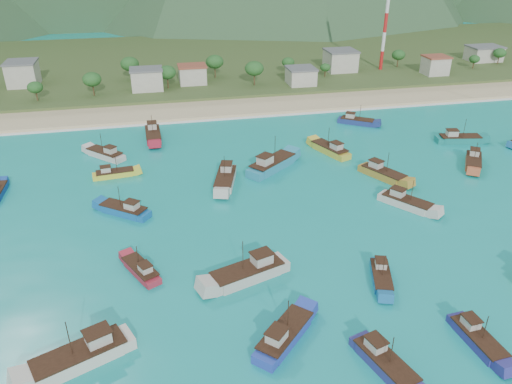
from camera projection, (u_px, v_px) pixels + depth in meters
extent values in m
plane|color=#0C877C|center=(323.00, 253.00, 81.79)|extent=(600.00, 600.00, 0.00)
cube|color=beige|center=(237.00, 107.00, 150.30)|extent=(400.00, 18.00, 1.20)
cube|color=#385123|center=(211.00, 62.00, 203.21)|extent=(400.00, 110.00, 2.40)
cube|color=white|center=(243.00, 117.00, 142.07)|extent=(400.00, 2.50, 0.08)
cube|color=beige|center=(23.00, 74.00, 164.53)|extent=(9.24, 10.09, 7.49)
cube|color=beige|center=(147.00, 80.00, 160.16)|extent=(9.73, 7.56, 6.37)
cube|color=beige|center=(192.00, 75.00, 166.99)|extent=(8.79, 7.33, 5.68)
cube|color=beige|center=(301.00, 77.00, 166.47)|extent=(8.70, 8.78, 5.04)
cube|color=beige|center=(340.00, 61.00, 182.60)|extent=(10.34, 9.97, 6.96)
cube|color=beige|center=(435.00, 66.00, 177.83)|extent=(7.90, 7.03, 6.01)
cube|color=beige|center=(484.00, 54.00, 197.11)|extent=(12.26, 8.77, 5.25)
cylinder|color=red|center=(381.00, 60.00, 184.32)|extent=(1.20, 1.20, 6.65)
cylinder|color=white|center=(383.00, 42.00, 181.25)|extent=(1.20, 1.20, 6.65)
cylinder|color=red|center=(386.00, 23.00, 178.18)|extent=(1.20, 1.20, 6.65)
cylinder|color=white|center=(388.00, 3.00, 175.11)|extent=(1.20, 1.20, 6.65)
cube|color=#A22535|center=(141.00, 271.00, 76.94)|extent=(6.13, 8.78, 1.56)
cube|color=beige|center=(145.00, 268.00, 75.08)|extent=(2.28, 2.45, 1.27)
cylinder|color=#382114|center=(137.00, 256.00, 76.11)|extent=(0.12, 0.12, 3.50)
cube|color=teal|center=(273.00, 165.00, 110.71)|extent=(12.99, 11.64, 2.46)
cube|color=beige|center=(265.00, 160.00, 107.77)|extent=(3.94, 3.86, 2.00)
cylinder|color=#382114|center=(275.00, 148.00, 109.40)|extent=(0.12, 0.12, 5.53)
cube|color=beige|center=(80.00, 359.00, 60.57)|extent=(12.84, 8.25, 2.25)
cube|color=beige|center=(98.00, 337.00, 60.93)|extent=(3.48, 3.20, 1.83)
cylinder|color=#382114|center=(69.00, 339.00, 58.52)|extent=(0.12, 0.12, 5.07)
cube|color=#263FAC|center=(285.00, 336.00, 64.16)|extent=(9.84, 9.94, 1.96)
cube|color=beige|center=(277.00, 336.00, 61.69)|extent=(3.13, 3.14, 1.60)
cylinder|color=#382114|center=(288.00, 314.00, 63.15)|extent=(0.12, 0.12, 4.42)
cube|color=beige|center=(225.00, 181.00, 104.18)|extent=(6.63, 12.40, 2.16)
cube|color=beige|center=(226.00, 167.00, 105.43)|extent=(2.83, 3.19, 1.76)
cylinder|color=#382114|center=(224.00, 167.00, 101.97)|extent=(0.12, 0.12, 4.86)
cube|color=#1864A0|center=(381.00, 279.00, 75.17)|extent=(5.13, 9.05, 1.58)
cube|color=beige|center=(381.00, 264.00, 76.08)|extent=(2.12, 2.37, 1.28)
cylinder|color=#382114|center=(383.00, 267.00, 73.56)|extent=(0.12, 0.12, 3.55)
cube|color=beige|center=(407.00, 204.00, 95.49)|extent=(8.70, 10.38, 1.92)
cube|color=beige|center=(398.00, 193.00, 95.97)|extent=(2.97, 3.08, 1.56)
cylinder|color=#382114|center=(412.00, 191.00, 93.69)|extent=(0.12, 0.12, 4.32)
cube|color=navy|center=(478.00, 341.00, 63.54)|extent=(3.46, 9.39, 1.67)
cube|color=beige|center=(471.00, 322.00, 64.44)|extent=(1.85, 2.22, 1.36)
cylinder|color=#382114|center=(485.00, 328.00, 61.85)|extent=(0.12, 0.12, 3.76)
cube|color=#137873|center=(460.00, 140.00, 124.91)|extent=(11.47, 5.27, 2.01)
cube|color=beige|center=(452.00, 133.00, 124.02)|extent=(2.85, 2.46, 1.63)
cylinder|color=#382114|center=(465.00, 128.00, 123.41)|extent=(0.12, 0.12, 4.52)
cube|color=navy|center=(385.00, 366.00, 59.90)|extent=(5.66, 10.39, 1.81)
cube|color=beige|center=(376.00, 344.00, 60.73)|extent=(2.40, 2.69, 1.47)
cylinder|color=#382114|center=(392.00, 350.00, 58.11)|extent=(0.12, 0.12, 4.08)
cube|color=beige|center=(105.00, 155.00, 116.65)|extent=(9.46, 9.62, 1.89)
cube|color=beige|center=(110.00, 150.00, 114.81)|extent=(3.02, 3.03, 1.54)
cylinder|color=#382114|center=(101.00, 142.00, 115.52)|extent=(0.12, 0.12, 4.26)
cube|color=yellow|center=(115.00, 175.00, 107.49)|extent=(9.05, 3.57, 1.60)
cube|color=beige|center=(106.00, 170.00, 106.31)|extent=(2.17, 1.83, 1.30)
cylinder|color=#382114|center=(116.00, 163.00, 106.43)|extent=(0.12, 0.12, 3.60)
cube|color=beige|center=(247.00, 275.00, 75.43)|extent=(13.06, 7.54, 2.28)
cube|color=beige|center=(262.00, 258.00, 75.65)|extent=(3.44, 3.09, 1.85)
cylinder|color=#382114|center=(243.00, 256.00, 73.40)|extent=(0.12, 0.12, 5.13)
cube|color=#BA5531|center=(473.00, 163.00, 112.52)|extent=(8.42, 10.49, 1.91)
cube|color=beige|center=(475.00, 153.00, 113.49)|extent=(2.93, 3.06, 1.56)
cylinder|color=#382114|center=(476.00, 151.00, 110.59)|extent=(0.12, 0.12, 4.31)
cube|color=navy|center=(357.00, 122.00, 136.99)|extent=(9.85, 8.01, 1.80)
cube|color=beige|center=(350.00, 116.00, 136.91)|extent=(2.89, 2.77, 1.47)
cylinder|color=#382114|center=(360.00, 112.00, 135.45)|extent=(0.12, 0.12, 4.06)
cube|color=maroon|center=(153.00, 136.00, 126.96)|extent=(3.78, 11.97, 2.16)
cube|color=beige|center=(152.00, 126.00, 128.16)|extent=(2.24, 2.75, 1.76)
cylinder|color=#382114|center=(152.00, 124.00, 124.76)|extent=(0.12, 0.12, 4.87)
cube|color=#AE812C|center=(384.00, 175.00, 106.71)|extent=(8.00, 11.26, 2.00)
cube|color=beige|center=(376.00, 164.00, 107.41)|extent=(2.95, 3.15, 1.63)
cylinder|color=#382114|center=(388.00, 162.00, 104.78)|extent=(0.12, 0.12, 4.50)
cube|color=#115CA3|center=(124.00, 211.00, 93.14)|extent=(9.86, 8.52, 1.84)
cube|color=beige|center=(132.00, 206.00, 91.59)|extent=(2.95, 2.87, 1.50)
cylinder|color=#382114|center=(119.00, 196.00, 91.98)|extent=(0.12, 0.12, 4.14)
cube|color=gold|center=(329.00, 150.00, 119.00)|extent=(7.18, 11.49, 2.01)
cube|color=beige|center=(336.00, 146.00, 116.49)|extent=(2.82, 3.09, 1.64)
cylinder|color=#382114|center=(329.00, 137.00, 117.95)|extent=(0.12, 0.12, 4.53)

